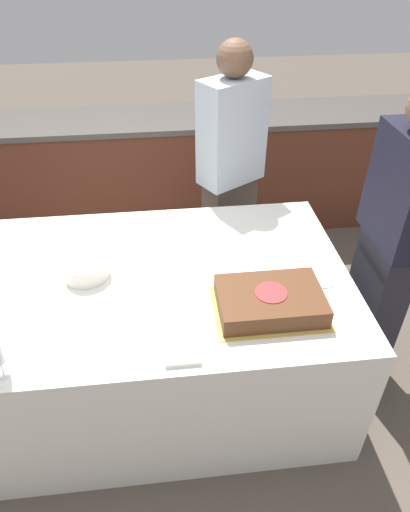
# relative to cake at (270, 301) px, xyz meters

# --- Properties ---
(ground_plane) EXTENTS (14.00, 14.00, 0.00)m
(ground_plane) POSITION_rel_cake_xyz_m (-0.50, 0.28, -0.81)
(ground_plane) COLOR brown
(back_counter) EXTENTS (4.40, 0.58, 0.92)m
(back_counter) POSITION_rel_cake_xyz_m (-0.50, 1.94, -0.35)
(back_counter) COLOR #5B2D1E
(back_counter) RESTS_ON ground_plane
(dining_table) EXTENTS (1.86, 1.19, 0.76)m
(dining_table) POSITION_rel_cake_xyz_m (-0.50, 0.28, -0.43)
(dining_table) COLOR white
(dining_table) RESTS_ON ground_plane
(cake) EXTENTS (0.48, 0.34, 0.10)m
(cake) POSITION_rel_cake_xyz_m (0.00, 0.00, 0.00)
(cake) COLOR gold
(cake) RESTS_ON dining_table
(plate_stack) EXTENTS (0.21, 0.21, 0.09)m
(plate_stack) POSITION_rel_cake_xyz_m (-0.80, 0.32, -0.00)
(plate_stack) COLOR white
(plate_stack) RESTS_ON dining_table
(side_plate_near_cake) EXTENTS (0.20, 0.20, 0.00)m
(side_plate_near_cake) POSITION_rel_cake_xyz_m (0.04, 0.31, -0.04)
(side_plate_near_cake) COLOR white
(side_plate_near_cake) RESTS_ON dining_table
(side_plate_right_edge) EXTENTS (0.20, 0.20, 0.00)m
(side_plate_right_edge) POSITION_rel_cake_xyz_m (0.29, 0.20, -0.04)
(side_plate_right_edge) COLOR white
(side_plate_right_edge) RESTS_ON dining_table
(utensil_pile) EXTENTS (0.14, 0.10, 0.02)m
(utensil_pile) POSITION_rel_cake_xyz_m (-0.39, -0.23, -0.04)
(utensil_pile) COLOR white
(utensil_pile) RESTS_ON dining_table
(person_cutting_cake) EXTENTS (0.43, 0.37, 1.62)m
(person_cutting_cake) POSITION_rel_cake_xyz_m (0.00, 1.09, 0.03)
(person_cutting_cake) COLOR #4C4238
(person_cutting_cake) RESTS_ON ground_plane
(person_seated_right) EXTENTS (0.20, 0.41, 1.62)m
(person_seated_right) POSITION_rel_cake_xyz_m (0.65, 0.28, 0.02)
(person_seated_right) COLOR #282833
(person_seated_right) RESTS_ON ground_plane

